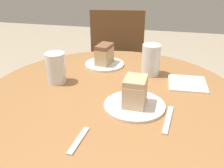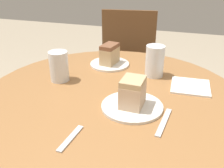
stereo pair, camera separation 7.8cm
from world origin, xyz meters
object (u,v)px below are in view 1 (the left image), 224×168
(plate_far, at_px, (105,64))
(cake_slice_near, at_px, (135,92))
(chair, at_px, (116,70))
(plate_near, at_px, (134,105))
(glass_water, at_px, (151,62))
(glass_lemonade, at_px, (56,70))
(cake_slice_far, at_px, (104,54))

(plate_far, relative_size, cake_slice_near, 1.86)
(plate_far, height_order, cake_slice_near, cake_slice_near)
(chair, bearing_deg, cake_slice_near, -82.86)
(plate_near, xyz_separation_m, plate_far, (-0.20, 0.37, 0.00))
(cake_slice_near, bearing_deg, glass_water, 84.36)
(cake_slice_near, distance_m, glass_lemonade, 0.38)
(chair, bearing_deg, cake_slice_far, -92.16)
(plate_far, xyz_separation_m, cake_slice_far, (0.00, 0.00, 0.05))
(chair, relative_size, plate_far, 4.63)
(cake_slice_far, distance_m, glass_lemonade, 0.28)
(chair, relative_size, glass_lemonade, 6.87)
(cake_slice_far, xyz_separation_m, glass_water, (0.23, -0.06, 0.00))
(plate_far, xyz_separation_m, cake_slice_near, (0.20, -0.37, 0.06))
(chair, height_order, plate_far, chair)
(cake_slice_near, distance_m, cake_slice_far, 0.42)
(chair, distance_m, glass_water, 0.80)
(cake_slice_near, bearing_deg, plate_far, 118.71)
(glass_water, bearing_deg, chair, 113.89)
(glass_lemonade, bearing_deg, plate_far, 56.37)
(plate_near, height_order, cake_slice_near, cake_slice_near)
(plate_far, bearing_deg, cake_slice_far, 0.00)
(plate_near, height_order, cake_slice_far, cake_slice_far)
(chair, xyz_separation_m, cake_slice_far, (0.06, -0.60, 0.34))
(cake_slice_far, xyz_separation_m, glass_lemonade, (-0.15, -0.23, -0.00))
(plate_far, height_order, cake_slice_far, cake_slice_far)
(cake_slice_near, bearing_deg, chair, 105.24)
(plate_near, bearing_deg, cake_slice_near, 0.00)
(chair, relative_size, cake_slice_far, 8.09)
(chair, distance_m, cake_slice_far, 0.69)
(glass_lemonade, bearing_deg, chair, 83.69)
(plate_near, bearing_deg, plate_far, 118.71)
(cake_slice_near, xyz_separation_m, glass_water, (0.03, 0.31, -0.00))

